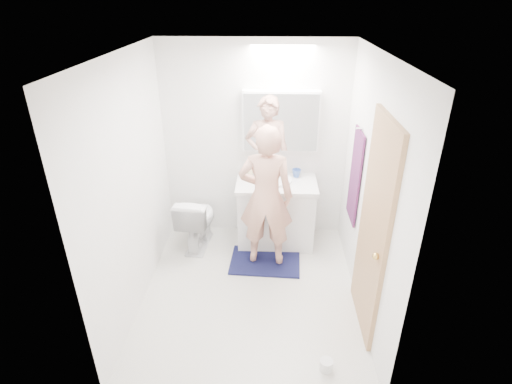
{
  "coord_description": "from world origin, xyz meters",
  "views": [
    {
      "loc": [
        0.18,
        -3.29,
        2.85
      ],
      "look_at": [
        0.05,
        0.25,
        1.05
      ],
      "focal_mm": 28.08,
      "sensor_mm": 36.0,
      "label": 1
    }
  ],
  "objects_px": {
    "medicine_cabinet": "(281,121)",
    "toilet": "(197,220)",
    "vanity_cabinet": "(276,214)",
    "person": "(266,197)",
    "soap_bottle_b": "(265,169)",
    "toothbrush_cup": "(296,173)",
    "toilet_paper_roll": "(326,365)",
    "soap_bottle_a": "(250,169)"
  },
  "relations": [
    {
      "from": "person",
      "to": "soap_bottle_b",
      "type": "xyz_separation_m",
      "value": [
        -0.03,
        0.64,
        0.06
      ]
    },
    {
      "from": "soap_bottle_b",
      "to": "toothbrush_cup",
      "type": "xyz_separation_m",
      "value": [
        0.38,
        -0.02,
        -0.05
      ]
    },
    {
      "from": "toothbrush_cup",
      "to": "toilet_paper_roll",
      "type": "height_order",
      "value": "toothbrush_cup"
    },
    {
      "from": "medicine_cabinet",
      "to": "toothbrush_cup",
      "type": "height_order",
      "value": "medicine_cabinet"
    },
    {
      "from": "toilet",
      "to": "person",
      "type": "distance_m",
      "value": 1.04
    },
    {
      "from": "toilet",
      "to": "person",
      "type": "height_order",
      "value": "person"
    },
    {
      "from": "person",
      "to": "toilet_paper_roll",
      "type": "xyz_separation_m",
      "value": [
        0.53,
        -1.46,
        -0.81
      ]
    },
    {
      "from": "toilet_paper_roll",
      "to": "vanity_cabinet",
      "type": "bearing_deg",
      "value": 102.19
    },
    {
      "from": "person",
      "to": "toilet_paper_roll",
      "type": "relative_size",
      "value": 14.72
    },
    {
      "from": "vanity_cabinet",
      "to": "medicine_cabinet",
      "type": "height_order",
      "value": "medicine_cabinet"
    },
    {
      "from": "soap_bottle_a",
      "to": "person",
      "type": "bearing_deg",
      "value": -71.29
    },
    {
      "from": "soap_bottle_b",
      "to": "toothbrush_cup",
      "type": "distance_m",
      "value": 0.39
    },
    {
      "from": "vanity_cabinet",
      "to": "toothbrush_cup",
      "type": "height_order",
      "value": "toothbrush_cup"
    },
    {
      "from": "toilet",
      "to": "soap_bottle_a",
      "type": "height_order",
      "value": "soap_bottle_a"
    },
    {
      "from": "toilet_paper_roll",
      "to": "person",
      "type": "bearing_deg",
      "value": 110.08
    },
    {
      "from": "vanity_cabinet",
      "to": "medicine_cabinet",
      "type": "relative_size",
      "value": 1.02
    },
    {
      "from": "medicine_cabinet",
      "to": "toilet_paper_roll",
      "type": "relative_size",
      "value": 8.0
    },
    {
      "from": "medicine_cabinet",
      "to": "toilet_paper_roll",
      "type": "xyz_separation_m",
      "value": [
        0.38,
        -2.13,
        -1.45
      ]
    },
    {
      "from": "medicine_cabinet",
      "to": "toilet",
      "type": "distance_m",
      "value": 1.55
    },
    {
      "from": "medicine_cabinet",
      "to": "soap_bottle_b",
      "type": "xyz_separation_m",
      "value": [
        -0.18,
        -0.03,
        -0.58
      ]
    },
    {
      "from": "soap_bottle_b",
      "to": "toilet",
      "type": "bearing_deg",
      "value": -159.99
    },
    {
      "from": "toilet",
      "to": "toilet_paper_roll",
      "type": "bearing_deg",
      "value": 133.67
    },
    {
      "from": "vanity_cabinet",
      "to": "toothbrush_cup",
      "type": "relative_size",
      "value": 8.26
    },
    {
      "from": "vanity_cabinet",
      "to": "toilet",
      "type": "height_order",
      "value": "vanity_cabinet"
    },
    {
      "from": "toilet",
      "to": "soap_bottle_b",
      "type": "bearing_deg",
      "value": -153.57
    },
    {
      "from": "toilet",
      "to": "vanity_cabinet",
      "type": "bearing_deg",
      "value": -166.71
    },
    {
      "from": "vanity_cabinet",
      "to": "soap_bottle_a",
      "type": "relative_size",
      "value": 4.23
    },
    {
      "from": "toilet",
      "to": "soap_bottle_a",
      "type": "xyz_separation_m",
      "value": [
        0.63,
        0.27,
        0.58
      ]
    },
    {
      "from": "soap_bottle_b",
      "to": "toothbrush_cup",
      "type": "height_order",
      "value": "soap_bottle_b"
    },
    {
      "from": "person",
      "to": "soap_bottle_b",
      "type": "distance_m",
      "value": 0.64
    },
    {
      "from": "soap_bottle_b",
      "to": "toilet_paper_roll",
      "type": "height_order",
      "value": "soap_bottle_b"
    },
    {
      "from": "vanity_cabinet",
      "to": "soap_bottle_b",
      "type": "distance_m",
      "value": 0.57
    },
    {
      "from": "toilet",
      "to": "person",
      "type": "xyz_separation_m",
      "value": [
        0.84,
        -0.34,
        0.51
      ]
    },
    {
      "from": "soap_bottle_b",
      "to": "toothbrush_cup",
      "type": "bearing_deg",
      "value": -2.99
    },
    {
      "from": "person",
      "to": "soap_bottle_a",
      "type": "height_order",
      "value": "person"
    },
    {
      "from": "medicine_cabinet",
      "to": "soap_bottle_a",
      "type": "height_order",
      "value": "medicine_cabinet"
    },
    {
      "from": "toilet",
      "to": "toothbrush_cup",
      "type": "xyz_separation_m",
      "value": [
        1.19,
        0.28,
        0.52
      ]
    },
    {
      "from": "toothbrush_cup",
      "to": "person",
      "type": "bearing_deg",
      "value": -120.18
    },
    {
      "from": "medicine_cabinet",
      "to": "soap_bottle_a",
      "type": "relative_size",
      "value": 4.14
    },
    {
      "from": "soap_bottle_a",
      "to": "soap_bottle_b",
      "type": "xyz_separation_m",
      "value": [
        0.18,
        0.03,
        -0.01
      ]
    },
    {
      "from": "toothbrush_cup",
      "to": "medicine_cabinet",
      "type": "bearing_deg",
      "value": 166.31
    },
    {
      "from": "vanity_cabinet",
      "to": "person",
      "type": "bearing_deg",
      "value": -104.74
    }
  ]
}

